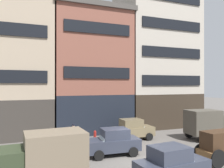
# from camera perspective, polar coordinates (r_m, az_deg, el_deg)

# --- Properties ---
(ground_plane) EXTENTS (120.00, 120.00, 0.00)m
(ground_plane) POSITION_cam_1_polar(r_m,az_deg,el_deg) (15.78, 6.66, -18.20)
(ground_plane) COLOR #605B56
(building_far_left) EXTENTS (8.41, 7.20, 16.00)m
(building_far_left) POSITION_cam_1_polar(r_m,az_deg,el_deg) (24.15, -24.69, 7.34)
(building_far_left) COLOR #38332D
(building_far_left) RESTS_ON ground_plane
(building_center_left) EXTENTS (8.30, 7.20, 12.95)m
(building_center_left) POSITION_cam_1_polar(r_m,az_deg,el_deg) (24.82, -5.87, 3.59)
(building_center_left) COLOR black
(building_center_left) RESTS_ON ground_plane
(building_center_right) EXTENTS (9.40, 7.20, 16.54)m
(building_center_right) POSITION_cam_1_polar(r_m,az_deg,el_deg) (28.41, 11.03, 6.74)
(building_center_right) COLOR #33281E
(building_center_right) RESTS_ON ground_plane
(cargo_wagon) EXTENTS (2.94, 1.58, 1.98)m
(cargo_wagon) POSITION_cam_1_polar(r_m,az_deg,el_deg) (16.10, 25.78, -13.57)
(cargo_wagon) COLOR brown
(cargo_wagon) RESTS_ON ground_plane
(delivery_truck_near) EXTENTS (4.43, 2.32, 2.62)m
(delivery_truck_near) POSITION_cam_1_polar(r_m,az_deg,el_deg) (11.57, -17.15, -17.56)
(delivery_truck_near) COLOR #2D3823
(delivery_truck_near) RESTS_ON ground_plane
(delivery_truck_far) EXTENTS (4.46, 2.40, 2.62)m
(delivery_truck_far) POSITION_cam_1_polar(r_m,az_deg,el_deg) (22.21, 23.24, -9.13)
(delivery_truck_far) COLOR #2D3823
(delivery_truck_far) RESTS_ON ground_plane
(sedan_dark) EXTENTS (3.81, 2.08, 1.83)m
(sedan_dark) POSITION_cam_1_polar(r_m,az_deg,el_deg) (12.23, 14.82, -19.11)
(sedan_dark) COLOR #333847
(sedan_dark) RESTS_ON ground_plane
(sedan_light) EXTENTS (3.78, 2.01, 1.83)m
(sedan_light) POSITION_cam_1_polar(r_m,az_deg,el_deg) (16.13, 0.30, -14.43)
(sedan_light) COLOR #333847
(sedan_light) RESTS_ON ground_plane
(sedan_parked_curb) EXTENTS (3.70, 1.87, 1.83)m
(sedan_parked_curb) POSITION_cam_1_polar(r_m,az_deg,el_deg) (20.46, 5.18, -11.37)
(sedan_parked_curb) COLOR #7A6B4C
(sedan_parked_curb) RESTS_ON ground_plane
(pedestrian_officer) EXTENTS (0.49, 0.49, 1.79)m
(pedestrian_officer) POSITION_cam_1_polar(r_m,az_deg,el_deg) (18.34, -9.77, -12.46)
(pedestrian_officer) COLOR black
(pedestrian_officer) RESTS_ON ground_plane
(fire_hydrant_curbside) EXTENTS (0.24, 0.24, 0.83)m
(fire_hydrant_curbside) POSITION_cam_1_polar(r_m,az_deg,el_deg) (20.41, -4.34, -12.79)
(fire_hydrant_curbside) COLOR maroon
(fire_hydrant_curbside) RESTS_ON ground_plane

